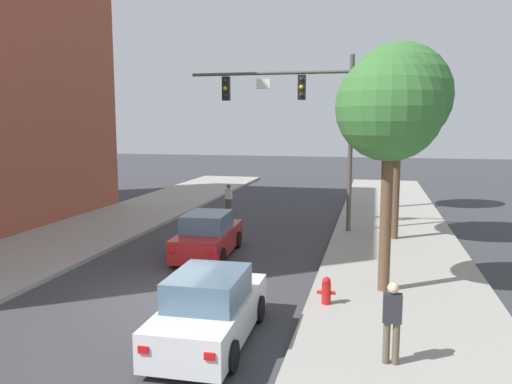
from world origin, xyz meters
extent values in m
plane|color=#38383D|center=(0.00, 0.00, 0.00)|extent=(120.00, 120.00, 0.00)
cube|color=#99968E|center=(6.50, 0.00, 0.07)|extent=(5.00, 60.00, 0.15)
cylinder|color=#514C47|center=(4.60, 9.47, 3.90)|extent=(0.20, 0.20, 7.50)
cylinder|color=#514C47|center=(1.07, 9.47, 6.95)|extent=(7.06, 0.14, 0.14)
cube|color=black|center=(2.48, 9.47, 6.33)|extent=(0.32, 0.28, 1.05)
sphere|color=#2D2823|center=(2.48, 9.32, 6.66)|extent=(0.18, 0.18, 0.18)
sphere|color=yellow|center=(2.48, 9.32, 6.33)|extent=(0.18, 0.18, 0.18)
sphere|color=#2D2823|center=(2.48, 9.32, 6.00)|extent=(0.18, 0.18, 0.18)
cube|color=black|center=(-0.91, 9.47, 6.33)|extent=(0.32, 0.28, 1.05)
sphere|color=#2D2823|center=(-0.91, 9.32, 6.66)|extent=(0.18, 0.18, 0.18)
sphere|color=yellow|center=(-0.91, 9.32, 6.33)|extent=(0.18, 0.18, 0.18)
sphere|color=#2D2823|center=(-0.91, 9.32, 6.00)|extent=(0.18, 0.18, 0.18)
cube|color=white|center=(0.79, 9.45, 6.50)|extent=(0.60, 0.03, 0.44)
cube|color=#B21E1E|center=(-0.20, 4.64, 0.56)|extent=(1.93, 4.29, 0.80)
cube|color=slate|center=(-0.19, 4.50, 1.28)|extent=(1.61, 2.08, 0.64)
cylinder|color=black|center=(-1.08, 5.90, 0.32)|extent=(0.26, 0.65, 0.64)
cylinder|color=black|center=(0.53, 5.99, 0.32)|extent=(0.26, 0.65, 0.64)
cylinder|color=black|center=(-0.94, 3.30, 0.32)|extent=(0.26, 0.65, 0.64)
cylinder|color=black|center=(0.68, 3.39, 0.32)|extent=(0.26, 0.65, 0.64)
cube|color=red|center=(-0.72, 2.49, 0.68)|extent=(0.20, 0.05, 0.14)
cube|color=red|center=(0.55, 2.56, 0.68)|extent=(0.20, 0.05, 0.14)
cube|color=silver|center=(2.19, -2.35, 0.56)|extent=(1.77, 4.23, 0.80)
cube|color=slate|center=(2.19, -2.50, 1.28)|extent=(1.53, 2.03, 0.64)
cylinder|color=black|center=(1.36, -1.07, 0.32)|extent=(0.23, 0.64, 0.64)
cylinder|color=black|center=(2.98, -1.04, 0.32)|extent=(0.23, 0.64, 0.64)
cylinder|color=black|center=(1.41, -3.67, 0.32)|extent=(0.23, 0.64, 0.64)
cylinder|color=black|center=(3.02, -3.64, 0.32)|extent=(0.23, 0.64, 0.64)
cube|color=red|center=(1.59, -4.48, 0.68)|extent=(0.20, 0.04, 0.14)
cube|color=red|center=(2.86, -4.46, 0.68)|extent=(0.20, 0.04, 0.14)
cylinder|color=brown|center=(-1.86, 12.69, 0.42)|extent=(0.14, 0.14, 0.85)
cylinder|color=brown|center=(-1.68, 12.69, 0.42)|extent=(0.14, 0.14, 0.85)
cube|color=silver|center=(-1.77, 12.69, 1.13)|extent=(0.36, 0.22, 0.56)
sphere|color=brown|center=(-1.77, 12.69, 1.53)|extent=(0.22, 0.22, 0.22)
cylinder|color=brown|center=(5.97, -2.88, 0.57)|extent=(0.14, 0.14, 0.85)
cylinder|color=brown|center=(6.15, -2.88, 0.57)|extent=(0.14, 0.14, 0.85)
cube|color=#26262D|center=(6.06, -2.88, 1.28)|extent=(0.36, 0.22, 0.56)
sphere|color=beige|center=(6.06, -2.88, 1.68)|extent=(0.22, 0.22, 0.22)
cylinder|color=red|center=(4.52, 0.15, 0.43)|extent=(0.24, 0.24, 0.55)
sphere|color=red|center=(4.52, 0.15, 0.76)|extent=(0.22, 0.22, 0.22)
cylinder|color=red|center=(4.34, 0.15, 0.45)|extent=(0.12, 0.09, 0.09)
cylinder|color=red|center=(4.70, 0.15, 0.45)|extent=(0.12, 0.09, 0.09)
cylinder|color=brown|center=(5.98, 1.63, 2.15)|extent=(0.32, 0.32, 3.99)
sphere|color=#387033|center=(5.98, 1.63, 5.24)|extent=(2.92, 2.92, 2.92)
cylinder|color=brown|center=(6.49, 8.35, 2.24)|extent=(0.32, 0.32, 4.18)
sphere|color=#387033|center=(6.49, 8.35, 5.88)|extent=(4.13, 4.13, 4.13)
cylinder|color=brown|center=(6.41, 16.25, 2.62)|extent=(0.32, 0.32, 4.94)
sphere|color=#235123|center=(6.41, 16.25, 6.33)|extent=(3.30, 3.30, 3.30)
camera|label=1|loc=(5.64, -12.64, 4.83)|focal=35.70mm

